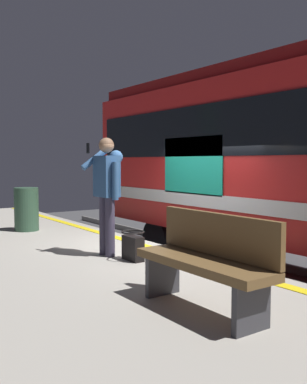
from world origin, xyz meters
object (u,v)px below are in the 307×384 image
trash_bin (26,209)px  handbag (133,247)px  bench (207,258)px  passenger (107,186)px

trash_bin → handbag: bearing=-174.2°
bench → trash_bin: bearing=-1.8°
passenger → trash_bin: size_ratio=2.01×
passenger → trash_bin: (2.95, 0.21, -0.59)m
passenger → trash_bin: bearing=4.1°
passenger → trash_bin: passenger is taller
handbag → trash_bin: size_ratio=0.48×
passenger → bench: size_ratio=1.14×
bench → trash_bin: (5.54, -0.17, -0.06)m
handbag → bench: bench is taller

